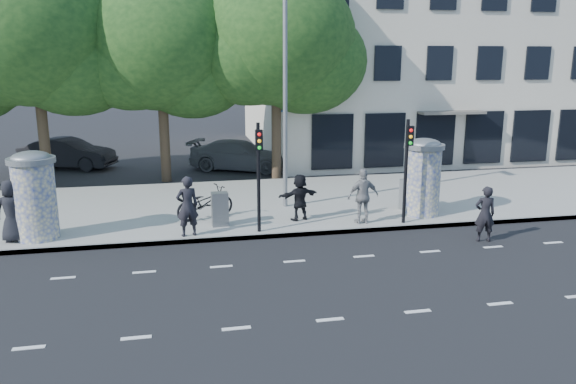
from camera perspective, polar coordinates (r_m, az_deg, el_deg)
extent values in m
plane|color=black|center=(14.21, 1.86, -9.00)|extent=(120.00, 120.00, 0.00)
cube|color=gray|center=(21.19, -2.82, -1.21)|extent=(40.00, 8.00, 0.15)
cube|color=slate|center=(17.45, -0.84, -4.42)|extent=(40.00, 0.10, 0.16)
cube|color=silver|center=(12.27, 4.29, -12.81)|extent=(32.00, 0.12, 0.01)
cube|color=silver|center=(15.48, 0.66, -7.06)|extent=(32.00, 0.12, 0.01)
cylinder|color=beige|center=(18.24, -24.28, -0.85)|extent=(1.20, 1.20, 2.30)
cylinder|color=slate|center=(18.00, -24.66, 2.95)|extent=(1.36, 1.36, 0.16)
ellipsoid|color=slate|center=(17.99, -24.68, 3.20)|extent=(1.10, 1.10, 0.38)
cylinder|color=beige|center=(19.77, 13.49, 1.01)|extent=(1.20, 1.20, 2.30)
cylinder|color=slate|center=(19.55, 13.69, 4.54)|extent=(1.36, 1.36, 0.16)
ellipsoid|color=slate|center=(19.54, 13.70, 4.77)|extent=(1.10, 1.10, 0.38)
cylinder|color=black|center=(17.19, -3.01, 1.41)|extent=(0.11, 0.11, 3.40)
cube|color=black|center=(16.80, -2.97, 5.29)|extent=(0.22, 0.14, 0.62)
cylinder|color=black|center=(18.50, 11.87, 2.00)|extent=(0.11, 0.11, 3.40)
cube|color=black|center=(18.14, 12.27, 5.60)|extent=(0.22, 0.14, 0.62)
cylinder|color=slate|center=(19.90, -0.29, 9.76)|extent=(0.16, 0.16, 8.00)
cylinder|color=#38281C|center=(26.03, -23.59, 5.56)|extent=(0.44, 0.44, 4.73)
ellipsoid|color=#163814|center=(25.88, -24.47, 14.67)|extent=(7.20, 7.20, 6.12)
cylinder|color=#38281C|center=(25.68, -12.46, 5.91)|extent=(0.44, 0.44, 4.41)
ellipsoid|color=#163814|center=(25.49, -12.91, 14.56)|extent=(6.80, 6.80, 5.78)
cylinder|color=#38281C|center=(25.68, -1.20, 6.42)|extent=(0.44, 0.44, 4.59)
ellipsoid|color=#163814|center=(25.51, -1.24, 15.44)|extent=(7.00, 7.00, 5.95)
cube|color=beige|center=(36.08, 13.57, 13.97)|extent=(20.00, 15.00, 12.00)
cube|color=black|center=(29.63, 19.24, 5.26)|extent=(18.00, 0.10, 2.60)
cube|color=#59544C|center=(28.22, 16.28, 7.76)|extent=(3.20, 0.90, 0.12)
cube|color=#194C8C|center=(25.93, 0.93, 8.50)|extent=(1.60, 0.06, 0.30)
imported|color=black|center=(18.26, -26.23, -1.72)|extent=(0.94, 0.63, 1.88)
imported|color=black|center=(17.19, -10.19, -1.43)|extent=(0.76, 0.59, 1.85)
imported|color=gray|center=(18.38, 7.64, -0.43)|extent=(1.12, 0.71, 1.82)
imported|color=black|center=(18.63, 1.20, -0.53)|extent=(1.54, 0.92, 1.56)
imported|color=black|center=(17.92, 19.37, -2.12)|extent=(0.69, 0.51, 1.71)
imported|color=black|center=(19.05, -8.43, -1.09)|extent=(1.51, 2.19, 1.09)
cube|color=#5D5F62|center=(18.18, -6.93, -1.74)|extent=(0.54, 0.40, 1.10)
cube|color=gray|center=(20.43, 12.11, -0.23)|extent=(0.61, 0.51, 1.11)
imported|color=black|center=(30.41, -21.48, 3.68)|extent=(3.04, 4.92, 1.53)
imported|color=#56585D|center=(28.02, -4.89, 3.74)|extent=(3.96, 5.45, 1.47)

